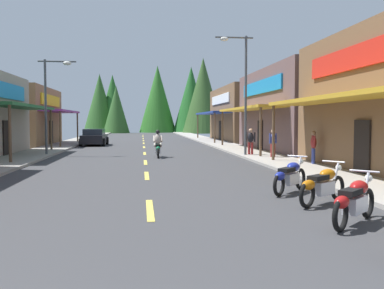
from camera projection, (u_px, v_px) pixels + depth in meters
The scene contains 17 objects.
ground at pixel (144, 150), 30.56m from camera, with size 10.72×89.48×0.10m, color #38383A.
sidewalk_left at pixel (49, 150), 29.78m from camera, with size 2.58×89.48×0.12m, color gray.
sidewalk_right at pixel (235, 148), 31.34m from camera, with size 2.58×89.48×0.12m, color #9E9991.
centerline_dashes at pixel (144, 147), 33.21m from camera, with size 0.16×62.36×0.01m.
storefront_right_middle at pixel (319, 110), 29.57m from camera, with size 10.22×12.86×5.61m.
storefront_right_far at pixel (258, 114), 44.48m from camera, with size 9.95×13.34×5.52m.
streetlamp_left at pixel (52, 92), 24.93m from camera, with size 2.18×0.30×5.65m.
streetlamp_right at pixel (240, 79), 24.28m from camera, with size 2.18×0.30×6.89m.
motorcycle_parked_right_1 at pixel (355, 200), 8.38m from camera, with size 1.64×1.53×1.04m.
motorcycle_parked_right_2 at pixel (323, 185), 10.48m from camera, with size 1.76×1.38×1.04m.
motorcycle_parked_right_3 at pixel (290, 176), 12.14m from camera, with size 1.54×1.63×1.04m.
rider_cruising_lead at pixel (158, 146), 24.08m from camera, with size 0.60×2.14×1.57m.
pedestrian_by_shop at pixel (273, 142), 22.95m from camera, with size 0.51×0.40×1.61m.
pedestrian_browsing at pixel (251, 140), 24.77m from camera, with size 0.52×0.40×1.62m.
pedestrian_waiting at pixel (313, 146), 19.32m from camera, with size 0.33×0.56×1.61m.
parked_car_curbside at pixel (94, 137), 36.02m from camera, with size 2.13×4.34×1.40m.
treeline_backdrop at pixel (158, 100), 76.68m from camera, with size 24.69×13.31×12.94m.
Camera 1 is at (-0.18, -0.95, 2.05)m, focal length 39.84 mm.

